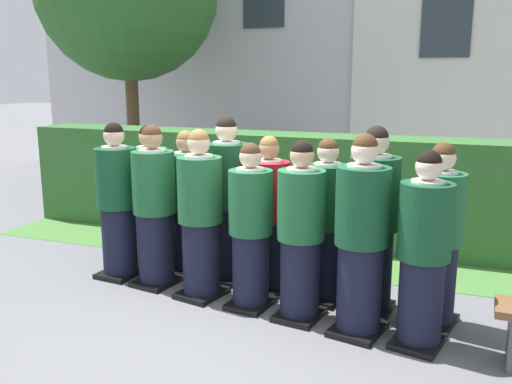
{
  "coord_description": "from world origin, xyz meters",
  "views": [
    {
      "loc": [
        1.81,
        -4.56,
        2.14
      ],
      "look_at": [
        0.0,
        0.24,
        1.05
      ],
      "focal_mm": 38.84,
      "sensor_mm": 36.0,
      "label": 1
    }
  ],
  "objects_px": {
    "student_front_row_0": "(118,204)",
    "student_front_row_6": "(423,255)",
    "student_front_row_3": "(250,231)",
    "student_front_row_1": "(155,210)",
    "student_rear_row_4": "(326,225)",
    "student_rear_row_1": "(187,206)",
    "student_front_row_2": "(200,219)",
    "student_rear_row_5": "(373,226)",
    "student_front_row_5": "(361,241)",
    "student_in_red_blazer": "(269,218)",
    "student_rear_row_2": "(227,203)",
    "student_rear_row_6": "(437,240)",
    "student_rear_row_0": "(150,199)",
    "student_front_row_4": "(301,236)"
  },
  "relations": [
    {
      "from": "student_front_row_1",
      "to": "student_rear_row_2",
      "type": "height_order",
      "value": "student_rear_row_2"
    },
    {
      "from": "student_front_row_3",
      "to": "student_rear_row_1",
      "type": "xyz_separation_m",
      "value": [
        -0.99,
        0.65,
        0.01
      ]
    },
    {
      "from": "student_front_row_5",
      "to": "student_in_red_blazer",
      "type": "distance_m",
      "value": 1.21
    },
    {
      "from": "student_front_row_3",
      "to": "student_rear_row_5",
      "type": "xyz_separation_m",
      "value": [
        1.07,
        0.28,
        0.08
      ]
    },
    {
      "from": "student_rear_row_4",
      "to": "student_front_row_4",
      "type": "bearing_deg",
      "value": -102.84
    },
    {
      "from": "student_rear_row_6",
      "to": "student_rear_row_5",
      "type": "bearing_deg",
      "value": 172.91
    },
    {
      "from": "student_rear_row_1",
      "to": "student_rear_row_4",
      "type": "height_order",
      "value": "student_rear_row_4"
    },
    {
      "from": "student_rear_row_6",
      "to": "student_front_row_0",
      "type": "bearing_deg",
      "value": 178.98
    },
    {
      "from": "student_in_red_blazer",
      "to": "student_rear_row_0",
      "type": "bearing_deg",
      "value": 168.87
    },
    {
      "from": "student_front_row_6",
      "to": "student_rear_row_6",
      "type": "relative_size",
      "value": 0.99
    },
    {
      "from": "student_front_row_5",
      "to": "student_rear_row_2",
      "type": "bearing_deg",
      "value": 153.26
    },
    {
      "from": "student_front_row_1",
      "to": "student_rear_row_4",
      "type": "distance_m",
      "value": 1.75
    },
    {
      "from": "student_front_row_2",
      "to": "student_rear_row_5",
      "type": "bearing_deg",
      "value": 7.51
    },
    {
      "from": "student_rear_row_5",
      "to": "student_rear_row_6",
      "type": "bearing_deg",
      "value": -7.09
    },
    {
      "from": "student_front_row_2",
      "to": "student_rear_row_6",
      "type": "bearing_deg",
      "value": 3.77
    },
    {
      "from": "student_rear_row_6",
      "to": "student_front_row_3",
      "type": "bearing_deg",
      "value": -172.7
    },
    {
      "from": "student_rear_row_2",
      "to": "student_rear_row_1",
      "type": "bearing_deg",
      "value": 173.5
    },
    {
      "from": "student_rear_row_0",
      "to": "student_rear_row_1",
      "type": "bearing_deg",
      "value": -11.35
    },
    {
      "from": "student_front_row_1",
      "to": "student_rear_row_4",
      "type": "bearing_deg",
      "value": 7.04
    },
    {
      "from": "student_front_row_5",
      "to": "student_in_red_blazer",
      "type": "height_order",
      "value": "student_front_row_5"
    },
    {
      "from": "student_front_row_0",
      "to": "student_front_row_3",
      "type": "height_order",
      "value": "student_front_row_0"
    },
    {
      "from": "student_front_row_0",
      "to": "student_front_row_4",
      "type": "xyz_separation_m",
      "value": [
        2.12,
        -0.34,
        -0.03
      ]
    },
    {
      "from": "student_rear_row_1",
      "to": "student_rear_row_4",
      "type": "relative_size",
      "value": 0.99
    },
    {
      "from": "student_rear_row_5",
      "to": "student_rear_row_2",
      "type": "bearing_deg",
      "value": 168.63
    },
    {
      "from": "student_front_row_5",
      "to": "student_front_row_3",
      "type": "bearing_deg",
      "value": 170.06
    },
    {
      "from": "student_rear_row_5",
      "to": "student_rear_row_6",
      "type": "distance_m",
      "value": 0.56
    },
    {
      "from": "student_front_row_2",
      "to": "student_front_row_5",
      "type": "relative_size",
      "value": 0.97
    },
    {
      "from": "student_front_row_5",
      "to": "student_rear_row_1",
      "type": "bearing_deg",
      "value": 157.81
    },
    {
      "from": "student_rear_row_1",
      "to": "student_front_row_5",
      "type": "bearing_deg",
      "value": -22.19
    },
    {
      "from": "student_front_row_3",
      "to": "student_rear_row_0",
      "type": "xyz_separation_m",
      "value": [
        -1.51,
        0.75,
        0.02
      ]
    },
    {
      "from": "student_rear_row_0",
      "to": "student_rear_row_4",
      "type": "relative_size",
      "value": 1.01
    },
    {
      "from": "student_front_row_1",
      "to": "student_rear_row_1",
      "type": "height_order",
      "value": "student_front_row_1"
    },
    {
      "from": "student_front_row_2",
      "to": "student_rear_row_0",
      "type": "xyz_separation_m",
      "value": [
        -0.97,
        0.69,
        -0.03
      ]
    },
    {
      "from": "student_front_row_2",
      "to": "student_in_red_blazer",
      "type": "xyz_separation_m",
      "value": [
        0.56,
        0.39,
        -0.04
      ]
    },
    {
      "from": "student_front_row_0",
      "to": "student_front_row_6",
      "type": "bearing_deg",
      "value": -8.9
    },
    {
      "from": "student_rear_row_2",
      "to": "student_rear_row_4",
      "type": "xyz_separation_m",
      "value": [
        1.1,
        -0.18,
        -0.08
      ]
    },
    {
      "from": "student_front_row_2",
      "to": "student_rear_row_5",
      "type": "relative_size",
      "value": 0.96
    },
    {
      "from": "student_front_row_5",
      "to": "student_rear_row_5",
      "type": "distance_m",
      "value": 0.46
    },
    {
      "from": "student_front_row_1",
      "to": "student_front_row_5",
      "type": "height_order",
      "value": "student_front_row_5"
    },
    {
      "from": "student_rear_row_0",
      "to": "student_front_row_5",
      "type": "bearing_deg",
      "value": -20.08
    },
    {
      "from": "student_front_row_4",
      "to": "student_front_row_3",
      "type": "bearing_deg",
      "value": 171.19
    },
    {
      "from": "student_front_row_0",
      "to": "student_front_row_1",
      "type": "distance_m",
      "value": 0.5
    },
    {
      "from": "student_rear_row_1",
      "to": "student_rear_row_5",
      "type": "height_order",
      "value": "student_rear_row_5"
    },
    {
      "from": "student_front_row_6",
      "to": "student_rear_row_4",
      "type": "relative_size",
      "value": 1.01
    },
    {
      "from": "student_front_row_3",
      "to": "student_front_row_1",
      "type": "bearing_deg",
      "value": 170.28
    },
    {
      "from": "student_rear_row_5",
      "to": "student_front_row_1",
      "type": "bearing_deg",
      "value": -177.77
    },
    {
      "from": "student_rear_row_4",
      "to": "student_rear_row_5",
      "type": "relative_size",
      "value": 0.92
    },
    {
      "from": "student_front_row_4",
      "to": "student_rear_row_1",
      "type": "relative_size",
      "value": 1.02
    },
    {
      "from": "student_front_row_0",
      "to": "student_rear_row_6",
      "type": "xyz_separation_m",
      "value": [
        3.24,
        -0.06,
        -0.03
      ]
    },
    {
      "from": "student_front_row_0",
      "to": "student_front_row_3",
      "type": "relative_size",
      "value": 1.07
    }
  ]
}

